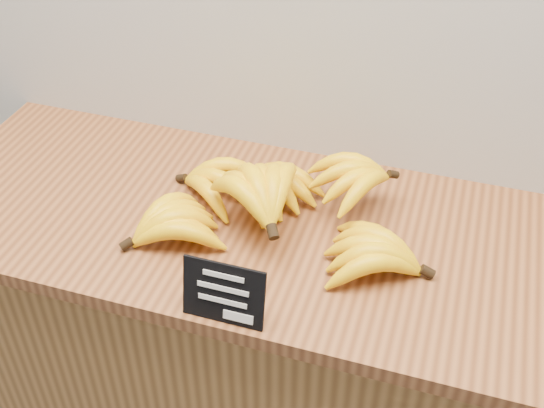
% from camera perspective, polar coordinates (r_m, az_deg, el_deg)
% --- Properties ---
extents(counter, '(1.31, 0.50, 0.90)m').
position_cam_1_polar(counter, '(1.64, 0.55, -14.64)').
color(counter, olive).
rests_on(counter, ground).
extents(counter_top, '(1.42, 0.54, 0.03)m').
position_cam_1_polar(counter_top, '(1.29, 0.67, -2.29)').
color(counter_top, brown).
rests_on(counter_top, counter).
extents(chalkboard_sign, '(0.14, 0.03, 0.11)m').
position_cam_1_polar(chalkboard_sign, '(1.08, -4.09, -7.49)').
color(chalkboard_sign, black).
rests_on(chalkboard_sign, counter_top).
extents(banana_pile, '(0.57, 0.37, 0.13)m').
position_cam_1_polar(banana_pile, '(1.25, 0.07, 0.10)').
color(banana_pile, yellow).
rests_on(banana_pile, counter_top).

